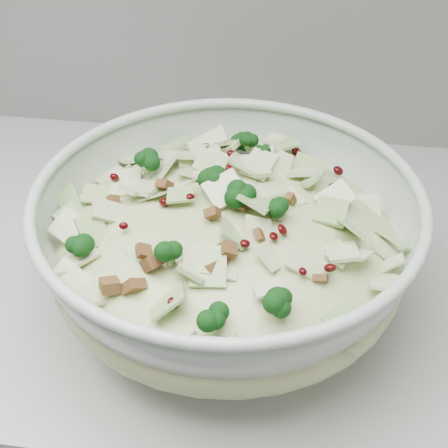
% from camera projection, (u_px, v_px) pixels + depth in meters
% --- Properties ---
extents(counter, '(3.60, 0.60, 0.90)m').
position_uv_depth(counter, '(66.00, 426.00, 1.08)').
color(counter, '#A6A5A1').
rests_on(counter, floor).
extents(mixing_bowl, '(0.51, 0.51, 0.16)m').
position_uv_depth(mixing_bowl, '(228.00, 249.00, 0.64)').
color(mixing_bowl, '#AFC1B3').
rests_on(mixing_bowl, counter).
extents(salad, '(0.49, 0.49, 0.16)m').
position_uv_depth(salad, '(228.00, 230.00, 0.63)').
color(salad, '#C3C889').
rests_on(salad, mixing_bowl).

